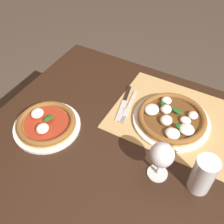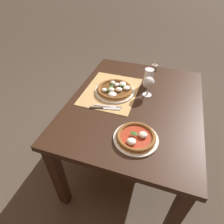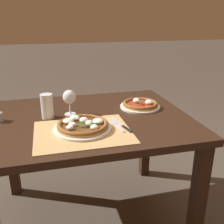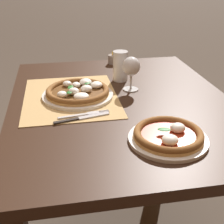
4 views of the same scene
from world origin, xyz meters
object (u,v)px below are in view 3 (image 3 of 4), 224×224
(pizza_near, at_px, (83,125))
(pizza_far, at_px, (140,105))
(wine_glass, at_px, (69,98))
(fork, at_px, (116,125))
(knife, at_px, (121,125))
(pint_glass, at_px, (47,107))

(pizza_near, relative_size, pizza_far, 1.17)
(pizza_near, relative_size, wine_glass, 1.98)
(pizza_far, distance_m, fork, 0.34)
(pizza_near, relative_size, knife, 1.44)
(pint_glass, xyz_separation_m, knife, (0.39, -0.22, -0.06))
(pizza_far, relative_size, fork, 1.31)
(pizza_far, relative_size, wine_glass, 1.69)
(pizza_far, xyz_separation_m, pint_glass, (-0.59, -0.04, 0.05))
(pizza_far, relative_size, knife, 1.23)
(pizza_far, height_order, knife, pizza_far)
(knife, bearing_deg, pint_glass, 149.92)
(pint_glass, distance_m, fork, 0.42)
(pizza_far, xyz_separation_m, fork, (-0.23, -0.25, -0.01))
(fork, bearing_deg, knife, -21.23)
(wine_glass, distance_m, pint_glass, 0.14)
(pizza_near, height_order, wine_glass, wine_glass)
(fork, bearing_deg, pint_glass, 149.28)
(pint_glass, relative_size, knife, 0.68)
(wine_glass, xyz_separation_m, fork, (0.23, -0.24, -0.10))
(pint_glass, bearing_deg, fork, -30.72)
(wine_glass, bearing_deg, pizza_far, 2.25)
(pizza_far, bearing_deg, pint_glass, -176.20)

